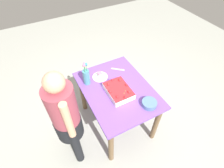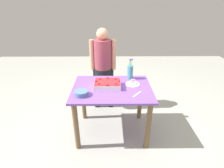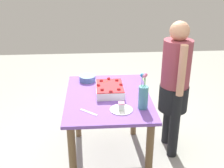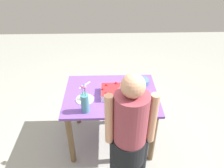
% 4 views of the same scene
% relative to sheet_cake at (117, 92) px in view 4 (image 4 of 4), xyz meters
% --- Properties ---
extents(ground_plane, '(8.00, 8.00, 0.00)m').
position_rel_sheet_cake_xyz_m(ground_plane, '(0.07, -0.02, -0.82)').
color(ground_plane, '#9FA096').
extents(dining_table, '(1.12, 0.84, 0.78)m').
position_rel_sheet_cake_xyz_m(dining_table, '(0.07, -0.02, -0.19)').
color(dining_table, '#7148A6').
rests_on(dining_table, ground_plane).
extents(sheet_cake, '(0.37, 0.27, 0.11)m').
position_rel_sheet_cake_xyz_m(sheet_cake, '(0.00, 0.00, 0.00)').
color(sheet_cake, white).
rests_on(sheet_cake, dining_table).
extents(serving_plate_with_slice, '(0.21, 0.21, 0.08)m').
position_rel_sheet_cake_xyz_m(serving_plate_with_slice, '(0.37, 0.08, -0.03)').
color(serving_plate_with_slice, white).
rests_on(serving_plate_with_slice, dining_table).
extents(cake_knife, '(0.14, 0.16, 0.00)m').
position_rel_sheet_cake_xyz_m(cake_knife, '(0.40, -0.21, -0.04)').
color(cake_knife, silver).
rests_on(cake_knife, dining_table).
extents(flower_vase, '(0.09, 0.09, 0.34)m').
position_rel_sheet_cake_xyz_m(flower_vase, '(0.35, 0.28, 0.08)').
color(flower_vase, teal).
rests_on(flower_vase, dining_table).
extents(fruit_bowl, '(0.18, 0.18, 0.06)m').
position_rel_sheet_cake_xyz_m(fruit_bowl, '(-0.34, -0.23, -0.01)').
color(fruit_bowl, '#4F71A0').
rests_on(fruit_bowl, dining_table).
extents(person_standing, '(0.45, 0.31, 1.49)m').
position_rel_sheet_cake_xyz_m(person_standing, '(-0.09, 0.70, 0.03)').
color(person_standing, black).
rests_on(person_standing, ground_plane).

